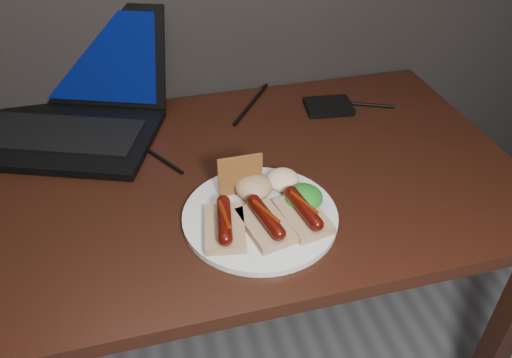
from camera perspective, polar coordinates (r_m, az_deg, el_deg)
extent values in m
cube|color=black|center=(1.03, -8.26, -0.82)|extent=(1.40, 0.70, 0.03)
cube|color=black|center=(1.34, 25.74, -16.87)|extent=(0.05, 0.05, 0.72)
cube|color=black|center=(1.66, 14.08, -1.13)|extent=(0.05, 0.05, 0.72)
cube|color=black|center=(1.21, -21.34, 4.50)|extent=(0.48, 0.40, 0.02)
cube|color=black|center=(1.21, -21.45, 4.92)|extent=(0.38, 0.26, 0.00)
cube|color=black|center=(1.29, -19.50, 13.28)|extent=(0.42, 0.23, 0.23)
cube|color=#070B49|center=(1.29, -19.50, 13.28)|extent=(0.37, 0.20, 0.20)
cube|color=black|center=(1.26, 8.29, 8.20)|extent=(0.12, 0.10, 0.02)
cylinder|color=black|center=(1.10, -11.35, 2.66)|extent=(0.10, 0.16, 0.01)
cylinder|color=black|center=(1.27, -0.52, 8.60)|extent=(0.14, 0.18, 0.01)
cylinder|color=black|center=(1.30, 12.48, 8.31)|extent=(0.13, 0.06, 0.01)
cylinder|color=silver|center=(0.92, 0.47, -4.25)|extent=(0.35, 0.35, 0.01)
cube|color=tan|center=(0.88, -3.59, -5.64)|extent=(0.09, 0.13, 0.02)
cylinder|color=#530A05|center=(0.87, -3.64, -4.65)|extent=(0.04, 0.10, 0.02)
sphere|color=#530A05|center=(0.83, -3.52, -6.85)|extent=(0.02, 0.02, 0.02)
sphere|color=#530A05|center=(0.90, -3.75, -2.62)|extent=(0.02, 0.02, 0.02)
cylinder|color=#5F1504|center=(0.86, -3.67, -4.04)|extent=(0.01, 0.07, 0.01)
cube|color=tan|center=(0.88, 1.12, -5.32)|extent=(0.09, 0.13, 0.02)
cylinder|color=#530A05|center=(0.87, 1.13, -4.33)|extent=(0.04, 0.10, 0.02)
sphere|color=#530A05|center=(0.84, 2.64, -6.27)|extent=(0.03, 0.02, 0.02)
sphere|color=#530A05|center=(0.90, -0.26, -2.52)|extent=(0.02, 0.02, 0.02)
cylinder|color=#5F1504|center=(0.86, 1.14, -3.72)|extent=(0.04, 0.07, 0.01)
cube|color=tan|center=(0.90, 5.37, -4.28)|extent=(0.09, 0.13, 0.02)
cylinder|color=#530A05|center=(0.89, 5.44, -3.30)|extent=(0.04, 0.10, 0.02)
sphere|color=#530A05|center=(0.86, 6.96, -5.18)|extent=(0.03, 0.02, 0.02)
sphere|color=#530A05|center=(0.92, 4.03, -1.54)|extent=(0.03, 0.02, 0.02)
cylinder|color=#5F1504|center=(0.88, 5.49, -2.69)|extent=(0.03, 0.07, 0.01)
cube|color=#AD642F|center=(0.94, -1.81, 0.43)|extent=(0.09, 0.01, 0.08)
ellipsoid|color=#185C12|center=(0.93, 5.49, -2.07)|extent=(0.07, 0.07, 0.04)
ellipsoid|color=maroon|center=(0.95, -0.26, -0.87)|extent=(0.07, 0.07, 0.04)
ellipsoid|color=white|center=(0.97, 3.05, -0.07)|extent=(0.06, 0.06, 0.04)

